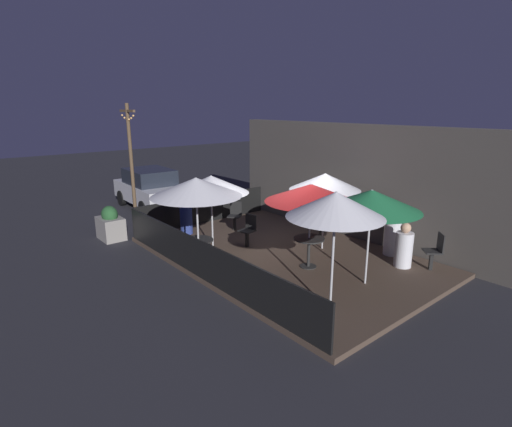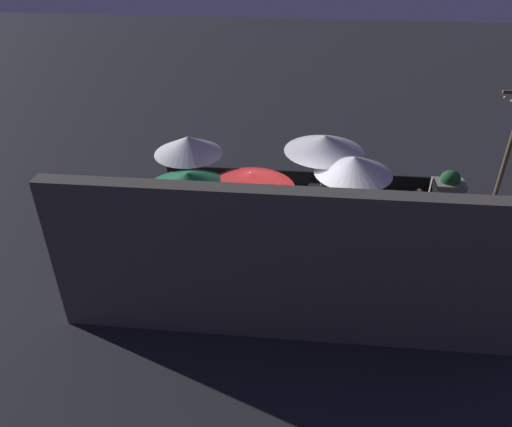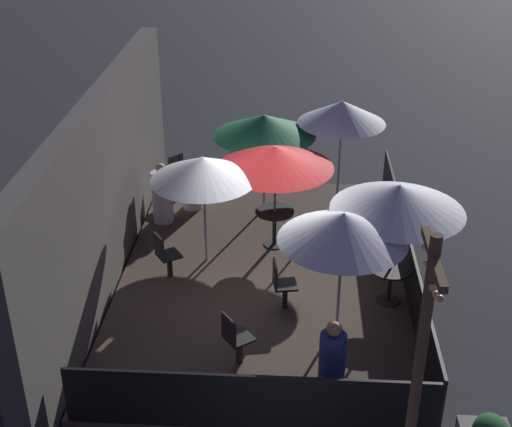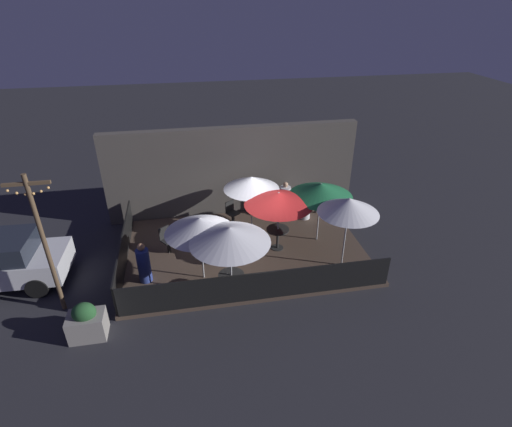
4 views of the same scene
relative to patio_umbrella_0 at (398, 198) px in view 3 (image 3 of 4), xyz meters
name	(u,v)px [view 3 (image 3 of 4)]	position (x,y,z in m)	size (l,w,h in m)	color
ground_plane	(264,279)	(0.76, 2.26, -2.18)	(60.00, 60.00, 0.00)	#26262B
patio_deck	(264,276)	(0.76, 2.26, -2.12)	(8.09, 5.35, 0.12)	#47382D
building_wall	(104,190)	(0.76, 5.16, -0.39)	(9.69, 0.36, 3.58)	#4C4742
fence_front	(406,257)	(0.76, -0.37, -1.58)	(7.89, 0.05, 0.95)	black
fence_side_left	(249,402)	(-3.24, 2.26, -1.58)	(0.05, 5.15, 0.95)	black
patio_umbrella_0	(398,198)	(0.00, 0.00, 0.00)	(2.26, 2.26, 2.29)	#B2B2B7
patio_umbrella_1	(275,157)	(1.86, 2.10, -0.13)	(2.27, 2.27, 2.15)	#B2B2B7
patio_umbrella_2	(343,227)	(-0.76, 0.94, -0.16)	(2.09, 2.09, 2.14)	#B2B2B7
patio_umbrella_3	(264,125)	(3.39, 2.39, -0.08)	(2.18, 2.18, 2.22)	#B2B2B7
patio_umbrella_4	(342,112)	(3.71, 0.77, 0.14)	(1.88, 1.88, 2.44)	#B2B2B7
patio_umbrella_5	(203,169)	(1.19, 3.40, -0.10)	(1.98, 1.98, 2.19)	#B2B2B7
dining_table_0	(390,275)	(0.00, 0.00, -1.51)	(0.76, 0.76, 0.70)	black
dining_table_1	(275,218)	(1.86, 2.10, -1.45)	(0.78, 0.78, 0.77)	black
patio_chair_0	(235,337)	(-1.87, 2.57, -1.54)	(0.56, 0.56, 0.94)	black
patio_chair_1	(281,283)	(-0.33, 1.90, -1.54)	(0.46, 0.46, 0.94)	black
patio_chair_2	(166,254)	(0.53, 4.07, -1.56)	(0.56, 0.56, 0.92)	black
patio_chair_3	(179,174)	(4.01, 4.35, -1.53)	(0.57, 0.57, 0.95)	black
patron_0	(192,187)	(3.39, 3.97, -1.55)	(0.52, 0.52, 1.16)	silver
patron_1	(332,364)	(-2.53, 1.11, -1.45)	(0.55, 0.55, 1.35)	navy
patron_2	(162,196)	(2.73, 4.52, -1.46)	(0.60, 0.60, 1.35)	silver
light_post	(416,388)	(-4.79, 0.38, 0.15)	(1.10, 0.12, 4.19)	brown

